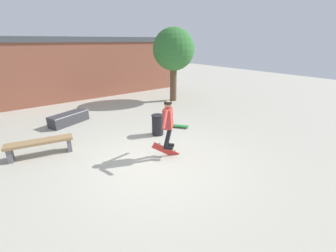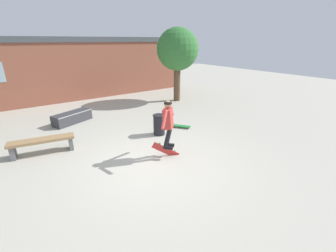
{
  "view_description": "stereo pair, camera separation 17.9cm",
  "coord_description": "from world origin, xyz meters",
  "px_view_note": "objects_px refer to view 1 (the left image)",
  "views": [
    {
      "loc": [
        -3.0,
        -4.59,
        3.17
      ],
      "look_at": [
        0.49,
        0.03,
        0.95
      ],
      "focal_mm": 24.0,
      "sensor_mm": 36.0,
      "label": 1
    },
    {
      "loc": [
        -2.86,
        -4.7,
        3.17
      ],
      "look_at": [
        0.49,
        0.03,
        0.95
      ],
      "focal_mm": 24.0,
      "sensor_mm": 36.0,
      "label": 2
    }
  ],
  "objects_px": {
    "skater": "(168,120)",
    "skateboard_resting": "(179,126)",
    "skate_ledge": "(69,118)",
    "trash_bin": "(158,124)",
    "skateboard_flipping": "(166,150)",
    "park_bench": "(40,145)",
    "tree_right": "(174,50)"
  },
  "relations": [
    {
      "from": "park_bench",
      "to": "skate_ledge",
      "type": "xyz_separation_m",
      "value": [
        1.39,
        2.33,
        -0.13
      ]
    },
    {
      "from": "skate_ledge",
      "to": "skateboard_flipping",
      "type": "relative_size",
      "value": 2.27
    },
    {
      "from": "skate_ledge",
      "to": "skateboard_flipping",
      "type": "bearing_deg",
      "value": -94.55
    },
    {
      "from": "skate_ledge",
      "to": "trash_bin",
      "type": "relative_size",
      "value": 2.25
    },
    {
      "from": "trash_bin",
      "to": "skateboard_flipping",
      "type": "bearing_deg",
      "value": -116.48
    },
    {
      "from": "tree_right",
      "to": "skateboard_flipping",
      "type": "relative_size",
      "value": 5.22
    },
    {
      "from": "skate_ledge",
      "to": "skateboard_resting",
      "type": "height_order",
      "value": "skate_ledge"
    },
    {
      "from": "skate_ledge",
      "to": "skateboard_flipping",
      "type": "xyz_separation_m",
      "value": [
        1.5,
        -4.53,
        -0.05
      ]
    },
    {
      "from": "park_bench",
      "to": "skateboard_resting",
      "type": "bearing_deg",
      "value": 2.15
    },
    {
      "from": "park_bench",
      "to": "skateboard_flipping",
      "type": "bearing_deg",
      "value": -26.71
    },
    {
      "from": "skateboard_resting",
      "to": "skateboard_flipping",
      "type": "bearing_deg",
      "value": -86.46
    },
    {
      "from": "park_bench",
      "to": "skate_ledge",
      "type": "height_order",
      "value": "park_bench"
    },
    {
      "from": "skate_ledge",
      "to": "skater",
      "type": "xyz_separation_m",
      "value": [
        1.52,
        -4.62,
        0.9
      ]
    },
    {
      "from": "skater",
      "to": "skateboard_resting",
      "type": "relative_size",
      "value": 1.9
    },
    {
      "from": "trash_bin",
      "to": "skateboard_resting",
      "type": "xyz_separation_m",
      "value": [
        1.03,
        0.07,
        -0.32
      ]
    },
    {
      "from": "tree_right",
      "to": "park_bench",
      "type": "relative_size",
      "value": 2.11
    },
    {
      "from": "skate_ledge",
      "to": "trash_bin",
      "type": "bearing_deg",
      "value": -77.19
    },
    {
      "from": "skate_ledge",
      "to": "skateboard_flipping",
      "type": "distance_m",
      "value": 4.77
    },
    {
      "from": "tree_right",
      "to": "skateboard_flipping",
      "type": "bearing_deg",
      "value": -130.29
    },
    {
      "from": "tree_right",
      "to": "trash_bin",
      "type": "relative_size",
      "value": 5.19
    },
    {
      "from": "park_bench",
      "to": "skateboard_resting",
      "type": "height_order",
      "value": "park_bench"
    },
    {
      "from": "park_bench",
      "to": "tree_right",
      "type": "bearing_deg",
      "value": 31.73
    },
    {
      "from": "skateboard_flipping",
      "to": "skater",
      "type": "bearing_deg",
      "value": -47.15
    },
    {
      "from": "skate_ledge",
      "to": "skateboard_resting",
      "type": "xyz_separation_m",
      "value": [
        3.25,
        -3.01,
        -0.15
      ]
    },
    {
      "from": "skate_ledge",
      "to": "skateboard_resting",
      "type": "bearing_deg",
      "value": -65.72
    },
    {
      "from": "skate_ledge",
      "to": "skater",
      "type": "bearing_deg",
      "value": -94.6
    },
    {
      "from": "skateboard_flipping",
      "to": "tree_right",
      "type": "bearing_deg",
      "value": 76.87
    },
    {
      "from": "tree_right",
      "to": "trash_bin",
      "type": "distance_m",
      "value": 5.44
    },
    {
      "from": "skateboard_resting",
      "to": "skate_ledge",
      "type": "bearing_deg",
      "value": -170.14
    },
    {
      "from": "trash_bin",
      "to": "skateboard_flipping",
      "type": "distance_m",
      "value": 1.62
    },
    {
      "from": "tree_right",
      "to": "skateboard_resting",
      "type": "bearing_deg",
      "value": -125.42
    },
    {
      "from": "trash_bin",
      "to": "skater",
      "type": "relative_size",
      "value": 0.53
    }
  ]
}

